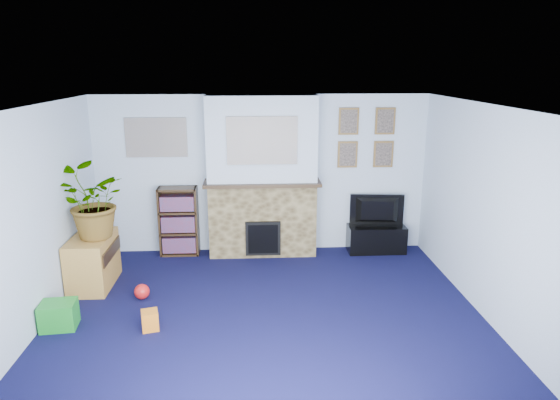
{
  "coord_description": "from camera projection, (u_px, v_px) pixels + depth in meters",
  "views": [
    {
      "loc": [
        -0.14,
        -5.17,
        2.83
      ],
      "look_at": [
        0.2,
        0.94,
        1.15
      ],
      "focal_mm": 32.0,
      "sensor_mm": 36.0,
      "label": 1
    }
  ],
  "objects": [
    {
      "name": "tv_stand",
      "position": [
        376.0,
        238.0,
        7.72
      ],
      "size": [
        0.88,
        0.37,
        0.42
      ],
      "primitive_type": "cube",
      "color": "black",
      "rests_on": "ground"
    },
    {
      "name": "television",
      "position": [
        377.0,
        211.0,
        7.62
      ],
      "size": [
        0.83,
        0.19,
        0.48
      ],
      "primitive_type": "imported",
      "rotation": [
        0.0,
        0.0,
        3.04
      ],
      "color": "black",
      "rests_on": "tv_stand"
    },
    {
      "name": "toy_block",
      "position": [
        150.0,
        320.0,
        5.47
      ],
      "size": [
        0.21,
        0.21,
        0.22
      ],
      "primitive_type": "cube",
      "rotation": [
        0.0,
        0.0,
        0.25
      ],
      "color": "orange",
      "rests_on": "ground"
    },
    {
      "name": "wall_left",
      "position": [
        30.0,
        223.0,
        5.28
      ],
      "size": [
        0.04,
        4.5,
        2.4
      ],
      "primitive_type": "cube",
      "color": "silver",
      "rests_on": "ground"
    },
    {
      "name": "sideboard",
      "position": [
        93.0,
        260.0,
        6.51
      ],
      "size": [
        0.48,
        0.86,
        0.67
      ],
      "primitive_type": "cube",
      "color": "#B6843A",
      "rests_on": "ground"
    },
    {
      "name": "portrait_tl",
      "position": [
        349.0,
        121.0,
        7.42
      ],
      "size": [
        0.3,
        0.03,
        0.4
      ],
      "primitive_type": "cube",
      "color": "brown",
      "rests_on": "wall_back"
    },
    {
      "name": "ceiling",
      "position": [
        265.0,
        107.0,
        5.09
      ],
      "size": [
        5.0,
        4.5,
        0.01
      ],
      "primitive_type": "cube",
      "color": "white",
      "rests_on": "wall_back"
    },
    {
      "name": "collage_left",
      "position": [
        156.0,
        137.0,
        7.33
      ],
      "size": [
        0.9,
        0.03,
        0.58
      ],
      "primitive_type": "cube",
      "color": "gray",
      "rests_on": "wall_back"
    },
    {
      "name": "toy_ball",
      "position": [
        142.0,
        292.0,
        6.19
      ],
      "size": [
        0.19,
        0.19,
        0.19
      ],
      "primitive_type": "sphere",
      "color": "red",
      "rests_on": "ground"
    },
    {
      "name": "collage_main",
      "position": [
        262.0,
        141.0,
        7.03
      ],
      "size": [
        1.0,
        0.03,
        0.68
      ],
      "primitive_type": "cube",
      "color": "gray",
      "rests_on": "chimney_breast"
    },
    {
      "name": "potted_plant",
      "position": [
        90.0,
        203.0,
        6.25
      ],
      "size": [
        1.04,
        0.97,
        0.94
      ],
      "primitive_type": "imported",
      "rotation": [
        0.0,
        0.0,
        3.47
      ],
      "color": "#26661E",
      "rests_on": "sideboard"
    },
    {
      "name": "floor",
      "position": [
        267.0,
        318.0,
        5.73
      ],
      "size": [
        5.0,
        4.5,
        0.01
      ],
      "primitive_type": "cube",
      "color": "#0D0E33",
      "rests_on": "ground"
    },
    {
      "name": "chimney_breast",
      "position": [
        262.0,
        179.0,
        7.39
      ],
      "size": [
        1.72,
        0.5,
        2.4
      ],
      "color": "brown",
      "rests_on": "ground"
    },
    {
      "name": "mantel_can",
      "position": [
        311.0,
        177.0,
        7.37
      ],
      "size": [
        0.06,
        0.06,
        0.12
      ],
      "primitive_type": "cylinder",
      "color": "orange",
      "rests_on": "chimney_breast"
    },
    {
      "name": "mantel_clock",
      "position": [
        253.0,
        177.0,
        7.33
      ],
      "size": [
        0.11,
        0.07,
        0.15
      ],
      "primitive_type": "cube",
      "color": "gold",
      "rests_on": "chimney_breast"
    },
    {
      "name": "mantel_teddy",
      "position": [
        227.0,
        178.0,
        7.31
      ],
      "size": [
        0.12,
        0.12,
        0.12
      ],
      "primitive_type": "sphere",
      "color": "gray",
      "rests_on": "chimney_breast"
    },
    {
      "name": "mantel_candle",
      "position": [
        280.0,
        176.0,
        7.34
      ],
      "size": [
        0.05,
        0.05,
        0.16
      ],
      "primitive_type": "cylinder",
      "color": "#B2BFC6",
      "rests_on": "chimney_breast"
    },
    {
      "name": "portrait_tr",
      "position": [
        385.0,
        121.0,
        7.45
      ],
      "size": [
        0.3,
        0.03,
        0.4
      ],
      "primitive_type": "cube",
      "color": "brown",
      "rests_on": "wall_back"
    },
    {
      "name": "bookshelf",
      "position": [
        179.0,
        223.0,
        7.56
      ],
      "size": [
        0.58,
        0.28,
        1.05
      ],
      "color": "#302011",
      "rests_on": "ground"
    },
    {
      "name": "green_crate",
      "position": [
        59.0,
        316.0,
        5.5
      ],
      "size": [
        0.4,
        0.33,
        0.3
      ],
      "primitive_type": "cube",
      "rotation": [
        0.0,
        0.0,
        0.1
      ],
      "color": "#198C26",
      "rests_on": "ground"
    },
    {
      "name": "toy_tube",
      "position": [
        85.0,
        288.0,
        6.35
      ],
      "size": [
        0.28,
        0.12,
        0.16
      ],
      "primitive_type": "cylinder",
      "rotation": [
        0.0,
        1.43,
        0.0
      ],
      "color": "yellow",
      "rests_on": "ground"
    },
    {
      "name": "portrait_bl",
      "position": [
        347.0,
        154.0,
        7.55
      ],
      "size": [
        0.3,
        0.03,
        0.4
      ],
      "primitive_type": "cube",
      "color": "brown",
      "rests_on": "wall_back"
    },
    {
      "name": "wall_right",
      "position": [
        491.0,
        215.0,
        5.55
      ],
      "size": [
        0.04,
        4.5,
        2.4
      ],
      "primitive_type": "cube",
      "color": "silver",
      "rests_on": "ground"
    },
    {
      "name": "wall_front",
      "position": [
        276.0,
        323.0,
        3.25
      ],
      "size": [
        5.0,
        0.04,
        2.4
      ],
      "primitive_type": "cube",
      "color": "silver",
      "rests_on": "ground"
    },
    {
      "name": "portrait_br",
      "position": [
        383.0,
        154.0,
        7.58
      ],
      "size": [
        0.3,
        0.03,
        0.4
      ],
      "primitive_type": "cube",
      "color": "brown",
      "rests_on": "wall_back"
    },
    {
      "name": "wall_back",
      "position": [
        262.0,
        175.0,
        7.58
      ],
      "size": [
        5.0,
        0.04,
        2.4
      ],
      "primitive_type": "cube",
      "color": "silver",
      "rests_on": "ground"
    }
  ]
}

